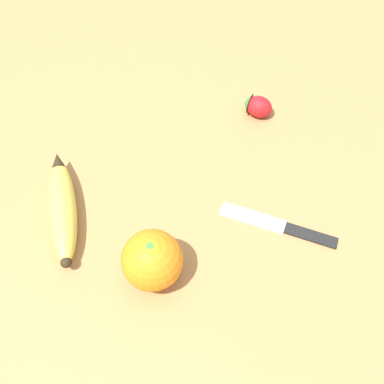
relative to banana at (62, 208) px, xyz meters
name	(u,v)px	position (x,y,z in m)	size (l,w,h in m)	color
ground_plane	(170,155)	(0.18, 0.03, -0.02)	(3.00, 3.00, 0.00)	#A87A47
banana	(62,208)	(0.00, 0.00, 0.00)	(0.08, 0.18, 0.04)	#DBCC4C
orange	(152,260)	(0.07, -0.14, 0.02)	(0.08, 0.08, 0.08)	orange
strawberry	(257,106)	(0.34, 0.03, 0.00)	(0.05, 0.06, 0.03)	red
paring_knife	(282,226)	(0.25, -0.16, -0.02)	(0.12, 0.13, 0.01)	silver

